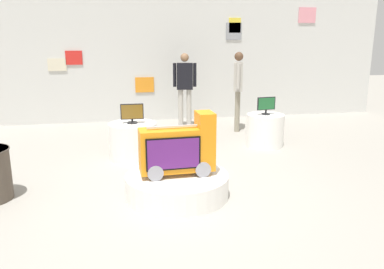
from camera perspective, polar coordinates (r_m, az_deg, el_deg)
ground_plane at (r=5.54m, az=-2.25°, el=-8.94°), size 30.00×30.00×0.00m
back_wall_display at (r=10.30m, az=-6.69°, el=11.19°), size 12.80×0.13×3.31m
main_display_pedestal at (r=5.50m, az=-2.17°, el=-7.35°), size 1.43×1.43×0.31m
novelty_firetruck_tv at (r=5.34m, az=-1.99°, el=-2.30°), size 1.02×0.44×0.86m
display_pedestal_left_rear at (r=7.22m, az=-8.54°, el=-0.86°), size 0.87×0.87×0.64m
tv_on_left_rear at (r=7.10m, az=-8.69°, el=3.11°), size 0.41×0.19×0.35m
display_pedestal_center_rear at (r=8.06m, az=10.55°, el=0.63°), size 0.75×0.75×0.64m
tv_on_center_rear at (r=7.95m, az=10.73°, el=4.26°), size 0.38×0.17×0.35m
shopper_browsing_near_truck at (r=9.14m, az=6.70°, el=7.14°), size 0.31×0.54×1.82m
shopper_browsing_rear at (r=9.47m, az=-1.06°, el=7.31°), size 0.55×0.26×1.77m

